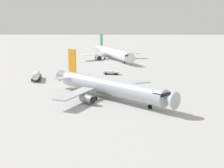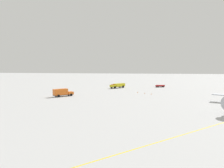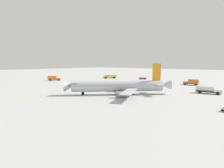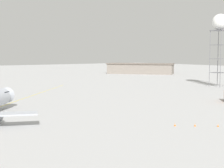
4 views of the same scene
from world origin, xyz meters
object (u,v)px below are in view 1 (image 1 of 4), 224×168
fuel_tanker_truck (36,75)px  pushback_tug_truck (111,72)px  airliner_main (109,87)px  airliner_secondary (112,53)px

fuel_tanker_truck → pushback_tug_truck: fuel_tanker_truck is taller
airliner_main → fuel_tanker_truck: airliner_main is taller
fuel_tanker_truck → pushback_tug_truck: 26.92m
airliner_main → fuel_tanker_truck: 34.97m
airliner_secondary → fuel_tanker_truck: 58.50m
airliner_secondary → fuel_tanker_truck: airliner_secondary is taller
airliner_secondary → pushback_tug_truck: bearing=-20.7°
airliner_main → fuel_tanker_truck: (-24.43, 24.98, -1.45)m
airliner_secondary → fuel_tanker_truck: (-24.47, -53.12, -1.53)m
airliner_secondary → fuel_tanker_truck: bearing=-45.4°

